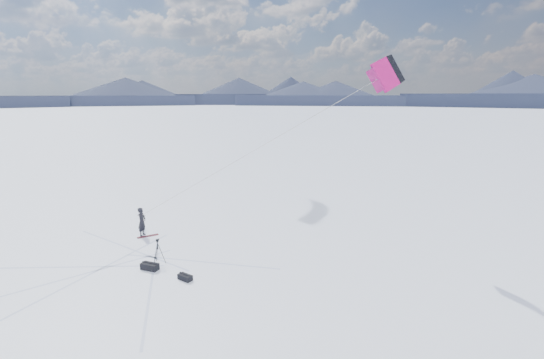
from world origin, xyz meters
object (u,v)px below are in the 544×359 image
(snowkiter, at_px, (143,235))
(tripod, at_px, (158,248))
(snowboard, at_px, (148,236))
(gear_bag_a, at_px, (150,266))
(gear_bag_b, at_px, (185,277))

(snowkiter, bearing_deg, tripod, -145.57)
(snowboard, distance_m, gear_bag_a, 5.21)
(tripod, height_order, gear_bag_a, tripod)
(snowboard, xyz_separation_m, gear_bag_a, (2.76, -4.41, 0.17))
(tripod, xyz_separation_m, gear_bag_a, (-0.06, -0.82, -0.72))
(snowboard, distance_m, tripod, 4.65)
(tripod, distance_m, gear_bag_b, 2.80)
(snowkiter, height_order, gear_bag_a, snowkiter)
(gear_bag_a, bearing_deg, snowkiter, 132.67)
(gear_bag_a, bearing_deg, snowboard, 129.52)
(tripod, distance_m, gear_bag_a, 1.09)
(snowkiter, xyz_separation_m, snowboard, (0.40, -0.07, 0.02))
(snowboard, bearing_deg, gear_bag_a, -102.21)
(snowboard, xyz_separation_m, gear_bag_b, (5.08, -5.05, 0.13))
(tripod, bearing_deg, snowkiter, 113.81)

